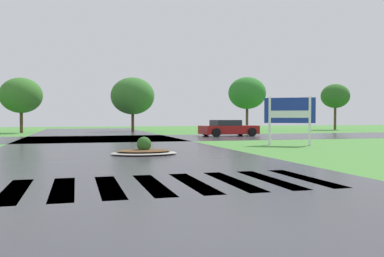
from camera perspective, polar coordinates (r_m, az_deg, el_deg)
name	(u,v)px	position (r m, az deg, el deg)	size (l,w,h in m)	color
ground_plane	(225,254)	(4.71, 4.52, -16.72)	(120.00, 120.00, 0.10)	#478438
asphalt_roadway	(123,159)	(14.35, -9.40, -4.15)	(10.08, 80.00, 0.01)	#35353A
asphalt_cross_road	(100,139)	(28.21, -12.47, -1.36)	(90.00, 9.07, 0.01)	#35353A
crosswalk_stripes	(152,185)	(8.87, -5.46, -7.67)	(7.65, 2.98, 0.01)	white
estate_billboard	(290,113)	(21.67, 13.22, 2.10)	(2.24, 1.33, 2.47)	white
median_island	(144,151)	(15.96, -6.59, -3.05)	(2.51, 1.76, 0.68)	#9E9B93
car_dark_suv	(228,128)	(31.37, 4.97, 0.01)	(4.43, 2.44, 1.22)	maroon
background_treeline	(114,95)	(41.43, -10.62, 4.58)	(46.10, 5.22, 5.74)	#4C3823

